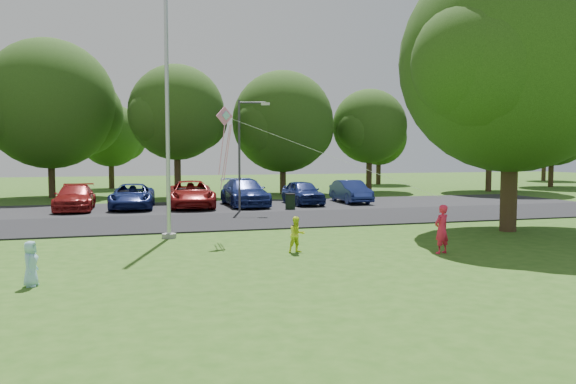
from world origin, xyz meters
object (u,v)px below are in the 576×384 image
object	(u,v)px
child_yellow	(297,235)
flagpole	(167,118)
child_blue	(31,264)
woman	(442,229)
big_tree	(511,65)
kite	(229,130)
trash_can	(290,202)
street_lamp	(244,145)

from	to	relation	value
child_yellow	flagpole	bearing A→B (deg)	120.91
flagpole	child_blue	xyz separation A→B (m)	(-3.49, -6.36, -3.66)
woman	child_yellow	xyz separation A→B (m)	(-4.05, 1.34, -0.18)
big_tree	child_blue	world-z (taller)	big_tree
flagpole	child_blue	distance (m)	8.12
child_blue	kite	bearing A→B (deg)	-34.57
trash_can	flagpole	bearing A→B (deg)	-130.25
big_tree	child_yellow	size ratio (longest dim) A/B	9.78
trash_can	child_blue	bearing A→B (deg)	-125.55
child_blue	flagpole	bearing A→B (deg)	-17.84
trash_can	child_yellow	bearing A→B (deg)	-105.58
big_tree	street_lamp	bearing A→B (deg)	130.87
kite	flagpole	bearing A→B (deg)	129.60
child_yellow	child_blue	world-z (taller)	child_yellow
woman	child_yellow	distance (m)	4.27
woman	kite	distance (m)	7.63
trash_can	big_tree	xyz separation A→B (m)	(5.61, -9.90, 5.77)
child_blue	kite	size ratio (longest dim) A/B	0.17
trash_can	woman	world-z (taller)	woman
flagpole	child_yellow	xyz separation A→B (m)	(3.44, -3.97, -3.63)
trash_can	kite	distance (m)	10.73
flagpole	woman	bearing A→B (deg)	-35.32
flagpole	trash_can	distance (m)	11.13
street_lamp	kite	size ratio (longest dim) A/B	0.93
street_lamp	trash_can	world-z (taller)	street_lamp
woman	flagpole	bearing A→B (deg)	-55.24
child_blue	kite	xyz separation A→B (m)	(5.45, 5.36, 3.23)
street_lamp	child_blue	xyz separation A→B (m)	(-7.72, -13.88, -2.84)
street_lamp	kite	bearing A→B (deg)	-87.49
big_tree	woman	world-z (taller)	big_tree
child_yellow	woman	bearing A→B (deg)	-28.28
flagpole	kite	size ratio (longest dim) A/B	1.67
child_yellow	child_blue	bearing A→B (deg)	-170.92
woman	kite	size ratio (longest dim) A/B	0.24
street_lamp	trash_can	bearing A→B (deg)	28.07
trash_can	woman	size ratio (longest dim) A/B	0.59
street_lamp	kite	distance (m)	8.83
flagpole	street_lamp	world-z (taller)	flagpole
woman	child_yellow	size ratio (longest dim) A/B	1.34
big_tree	woman	xyz separation A→B (m)	(-4.90, -3.41, -5.48)
big_tree	flagpole	bearing A→B (deg)	171.28
trash_can	kite	world-z (taller)	kite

